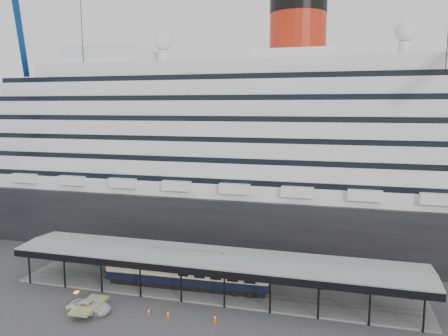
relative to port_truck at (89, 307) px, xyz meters
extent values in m
plane|color=#37373A|center=(12.78, 4.79, -0.74)|extent=(200.00, 200.00, 0.00)
cube|color=black|center=(12.78, 36.79, 4.26)|extent=(130.00, 30.00, 10.00)
cylinder|color=#AE230E|center=(20.78, 36.79, 36.66)|extent=(10.00, 10.00, 9.00)
cylinder|color=black|center=(20.78, 36.79, 41.91)|extent=(10.10, 10.10, 2.50)
sphere|color=silver|center=(-5.22, 36.79, 36.96)|extent=(3.60, 3.60, 3.60)
sphere|color=silver|center=(38.78, 36.79, 36.96)|extent=(3.60, 3.60, 3.60)
cube|color=slate|center=(12.78, 9.79, -0.62)|extent=(56.00, 8.00, 0.24)
cube|color=slate|center=(12.78, 9.07, -0.46)|extent=(54.00, 0.08, 0.10)
cube|color=slate|center=(12.78, 10.51, -0.46)|extent=(54.00, 0.08, 0.10)
cube|color=black|center=(12.78, 5.29, 3.71)|extent=(56.00, 0.18, 0.90)
cube|color=black|center=(12.78, 14.29, 3.71)|extent=(56.00, 0.18, 0.90)
cube|color=slate|center=(12.78, 9.79, 4.44)|extent=(56.00, 9.00, 0.24)
cube|color=blue|center=(-24.83, 20.67, 38.46)|extent=(12.92, 17.86, 16.80)
cylinder|color=black|center=(-16.44, 26.54, 22.86)|extent=(0.12, 0.12, 47.21)
cylinder|color=black|center=(43.03, 25.03, 22.86)|extent=(0.12, 0.12, 47.21)
imported|color=silver|center=(0.00, 0.00, 0.00)|extent=(5.41, 2.63, 1.48)
cube|color=black|center=(9.18, 9.79, -0.14)|extent=(21.98, 3.39, 0.73)
cube|color=black|center=(9.18, 9.79, 0.80)|extent=(23.04, 3.85, 1.15)
cube|color=#C7BD8F|center=(9.18, 9.79, 2.05)|extent=(23.04, 3.89, 1.36)
cube|color=black|center=(9.18, 9.79, 2.94)|extent=(23.04, 3.85, 0.42)
cube|color=#DF520C|center=(7.18, 1.60, -0.73)|extent=(0.38, 0.38, 0.03)
cone|color=#DF520C|center=(7.18, 1.60, -0.39)|extent=(0.32, 0.32, 0.66)
cylinder|color=white|center=(7.18, 1.60, -0.33)|extent=(0.21, 0.21, 0.13)
cube|color=#ED440D|center=(9.81, 1.37, -0.72)|extent=(0.43, 0.43, 0.03)
cone|color=#ED440D|center=(9.81, 1.37, -0.31)|extent=(0.36, 0.36, 0.81)
cylinder|color=white|center=(9.81, 1.37, -0.23)|extent=(0.26, 0.26, 0.16)
cube|color=#EF470D|center=(15.54, 1.94, -0.72)|extent=(0.53, 0.53, 0.03)
cone|color=#EF470D|center=(15.54, 1.94, -0.32)|extent=(0.45, 0.45, 0.79)
cylinder|color=white|center=(15.54, 1.94, -0.24)|extent=(0.25, 0.25, 0.15)
camera|label=1|loc=(29.35, -44.45, 24.39)|focal=35.00mm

